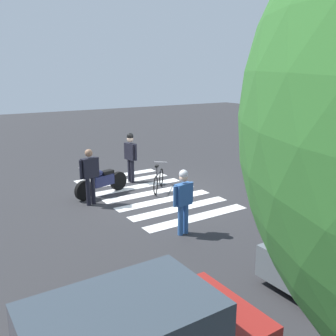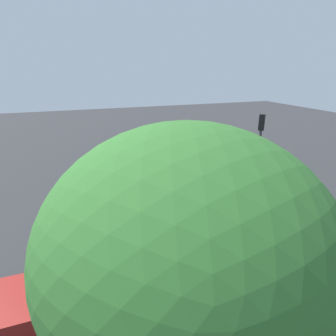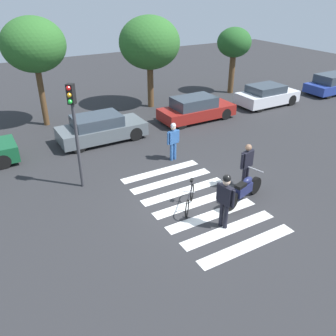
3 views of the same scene
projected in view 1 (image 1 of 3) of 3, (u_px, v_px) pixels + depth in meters
name	position (u px, v px, depth m)	size (l,w,h in m)	color
ground_plane	(150.00, 193.00, 13.08)	(60.00, 60.00, 0.00)	#2B2B2D
police_motorcycle	(102.00, 182.00, 12.79)	(2.11, 0.85, 1.05)	black
leaning_bicycle	(159.00, 180.00, 13.34)	(1.18, 1.28, 0.98)	black
officer_on_foot	(90.00, 173.00, 11.69)	(0.69, 0.31, 1.79)	black
officer_by_motorcycle	(130.00, 153.00, 14.12)	(0.30, 0.69, 1.90)	black
pedestrian_bystander	(183.00, 198.00, 9.53)	(0.65, 0.26, 1.72)	#2D5999
crosswalk_stripes	(150.00, 193.00, 13.08)	(3.47, 5.85, 0.01)	silver
traffic_light_pole	(291.00, 119.00, 11.54)	(0.34, 0.34, 3.98)	#38383D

